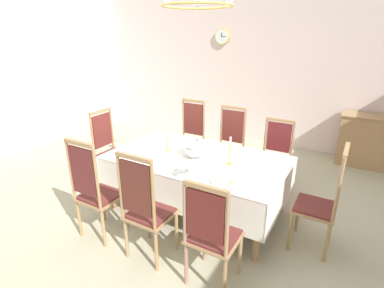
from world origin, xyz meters
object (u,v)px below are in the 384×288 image
at_px(bowl_near_right, 214,143).
at_px(chair_north_b, 229,144).
at_px(chair_head_west, 110,148).
at_px(candlestick_east, 230,154).
at_px(candlestick_west, 167,141).
at_px(chair_south_c, 211,233).
at_px(chair_north_c, 275,155).
at_px(soup_tureen, 196,148).
at_px(sideboard, 384,143).
at_px(dining_table, 197,163).
at_px(chandelier, 198,5).
at_px(chair_south_b, 146,207).
at_px(chair_south_a, 95,190).
at_px(bowl_far_left, 181,172).
at_px(chair_north_a, 190,136).
at_px(spoon_primary, 230,184).
at_px(mounted_clock, 222,37).
at_px(chair_head_east, 323,200).
at_px(bowl_near_left, 218,181).
at_px(spoon_secondary, 207,142).

bearing_deg(bowl_near_right, chair_north_b, 88.73).
xyz_separation_m(chair_head_west, candlestick_east, (1.93, 0.00, 0.31)).
relative_size(chair_head_west, candlestick_west, 3.53).
xyz_separation_m(chair_south_c, chair_north_c, (0.00, 2.04, -0.01)).
height_order(soup_tureen, sideboard, soup_tureen).
distance_m(dining_table, chandelier, 1.80).
distance_m(dining_table, chair_south_b, 1.03).
distance_m(chair_south_a, chair_north_b, 2.17).
bearing_deg(bowl_far_left, chair_north_a, 117.29).
bearing_deg(bowl_near_right, spoon_primary, -55.42).
height_order(chair_south_a, candlestick_west, chair_south_a).
relative_size(chair_south_c, candlestick_east, 3.19).
xyz_separation_m(soup_tureen, candlestick_east, (0.44, 0.00, 0.02)).
bearing_deg(mounted_clock, soup_tureen, -70.44).
relative_size(chair_south_c, spoon_primary, 6.16).
xyz_separation_m(chair_head_east, chandelier, (-1.49, 0.00, 1.88)).
distance_m(chair_north_a, chair_head_east, 2.42).
relative_size(chair_north_b, sideboard, 0.81).
xyz_separation_m(bowl_near_right, spoon_primary, (0.65, -0.94, -0.02)).
relative_size(candlestick_east, bowl_far_left, 1.82).
xyz_separation_m(mounted_clock, chandelier, (1.06, -2.96, 0.34)).
xyz_separation_m(soup_tureen, spoon_primary, (0.64, -0.44, -0.11)).
bearing_deg(chandelier, sideboard, 51.95).
relative_size(chair_head_east, sideboard, 0.82).
distance_m(chair_head_west, candlestick_west, 1.09).
bearing_deg(chair_south_b, chair_south_a, -179.98).
height_order(chair_north_b, candlestick_west, chair_north_b).
bearing_deg(soup_tureen, chair_north_b, 89.75).
relative_size(chair_head_west, bowl_near_left, 6.45).
height_order(spoon_primary, spoon_secondary, same).
bearing_deg(candlestick_west, dining_table, -0.00).
relative_size(bowl_far_left, chandelier, 0.25).
bearing_deg(chair_south_b, chair_south_c, 0.49).
bearing_deg(chair_head_east, chair_south_a, 115.13).
xyz_separation_m(soup_tureen, bowl_near_left, (0.52, -0.47, -0.10)).
height_order(dining_table, bowl_near_left, bowl_near_left).
xyz_separation_m(chair_head_east, spoon_secondary, (-1.63, 0.53, 0.16)).
relative_size(chair_north_b, chair_south_c, 1.06).
bearing_deg(chair_head_west, spoon_primary, 78.30).
height_order(dining_table, candlestick_west, candlestick_west).
bearing_deg(chair_head_west, chair_north_b, 124.55).
xyz_separation_m(chair_south_b, bowl_far_left, (0.09, 0.53, 0.18)).
distance_m(bowl_near_right, sideboard, 3.10).
bearing_deg(chair_north_c, bowl_near_left, 82.38).
relative_size(chair_south_b, mounted_clock, 3.71).
bearing_deg(chair_head_east, chair_north_a, 64.88).
bearing_deg(bowl_far_left, bowl_near_left, 4.56).
relative_size(chair_south_b, spoon_secondary, 6.71).
bearing_deg(soup_tureen, chair_south_a, -124.10).
height_order(chair_head_east, candlestick_east, chair_head_east).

